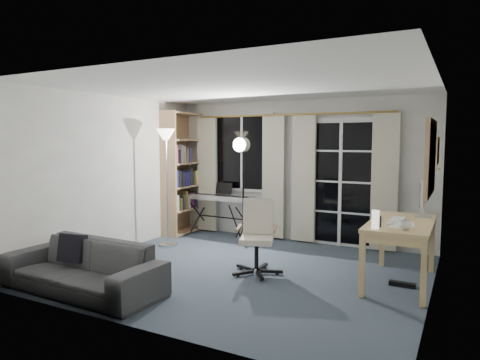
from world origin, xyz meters
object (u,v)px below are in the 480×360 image
studio_light (242,157)px  sofa (82,259)px  bookshelf (182,176)px  office_chair (257,229)px  torchiere_lamp (166,152)px  monitor (423,195)px  keyboard_piano (221,198)px  mug (405,224)px  desk (401,229)px

studio_light → sofa: (-0.63, -2.70, -1.07)m
bookshelf → office_chair: bookshelf is taller
torchiere_lamp → sofa: bearing=-77.6°
torchiere_lamp → monitor: size_ratio=3.50×
keyboard_piano → mug: 3.76m
office_chair → studio_light: bearing=106.5°
desk → mug: mug is taller
monitor → sofa: 4.19m
office_chair → desk: (1.72, 0.37, 0.10)m
bookshelf → keyboard_piano: bookshelf is taller
studio_light → mug: studio_light is taller
monitor → keyboard_piano: bearing=166.2°
torchiere_lamp → studio_light: (1.11, 0.51, -0.08)m
office_chair → desk: office_chair is taller
studio_light → office_chair: size_ratio=1.89×
monitor → mug: size_ratio=4.39×
bookshelf → sofa: (0.86, -3.15, -0.68)m
keyboard_piano → mug: size_ratio=10.00×
bookshelf → keyboard_piano: bearing=6.5°
bookshelf → mug: 4.44m
studio_light → sofa: 2.97m
desk → sofa: sofa is taller
bookshelf → monitor: (4.21, -0.71, -0.02)m
keyboard_piano → mug: bearing=-26.2°
desk → monitor: monitor is taller
office_chair → monitor: 2.14m
studio_light → mug: bearing=-21.7°
sofa → keyboard_piano: bearing=93.0°
office_chair → mug: size_ratio=7.71×
bookshelf → monitor: bearing=-10.2°
studio_light → office_chair: studio_light is taller
desk → sofa: (-3.15, -1.98, -0.28)m
torchiere_lamp → studio_light: torchiere_lamp is taller
keyboard_piano → office_chair: bearing=-45.6°
office_chair → sofa: size_ratio=0.49×
studio_light → office_chair: 1.61m
keyboard_piano → studio_light: size_ratio=0.69×
torchiere_lamp → keyboard_piano: torchiere_lamp is taller
keyboard_piano → studio_light: studio_light is taller
torchiere_lamp → desk: bearing=-3.1°
keyboard_piano → sofa: keyboard_piano is taller
torchiere_lamp → desk: size_ratio=1.35×
bookshelf → torchiere_lamp: size_ratio=1.18×
desk → monitor: 0.62m
desk → monitor: size_ratio=2.60×
mug → monitor: bearing=84.2°
office_chair → desk: size_ratio=0.67×
bookshelf → torchiere_lamp: bookshelf is taller
bookshelf → keyboard_piano: 0.88m
keyboard_piano → monitor: size_ratio=2.28×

